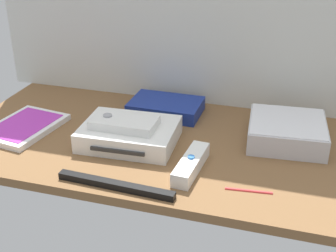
{
  "coord_description": "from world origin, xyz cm",
  "views": [
    {
      "loc": [
        26.63,
        -89.22,
        50.16
      ],
      "look_at": [
        0.0,
        0.0,
        4.0
      ],
      "focal_mm": 49.38,
      "sensor_mm": 36.0,
      "label": 1
    }
  ],
  "objects_px": {
    "mini_computer": "(287,131)",
    "remote_wand": "(191,164)",
    "sensor_bar": "(116,185)",
    "game_case": "(24,127)",
    "network_router": "(166,107)",
    "game_console": "(129,134)",
    "remote_classic_pad": "(124,122)",
    "stylus_pen": "(249,190)"
  },
  "relations": [
    {
      "from": "remote_wand",
      "to": "sensor_bar",
      "type": "relative_size",
      "value": 0.63
    },
    {
      "from": "mini_computer",
      "to": "network_router",
      "type": "xyz_separation_m",
      "value": [
        -0.31,
        0.07,
        -0.01
      ]
    },
    {
      "from": "mini_computer",
      "to": "remote_wand",
      "type": "xyz_separation_m",
      "value": [
        -0.18,
        -0.18,
        -0.01
      ]
    },
    {
      "from": "game_console",
      "to": "remote_wand",
      "type": "bearing_deg",
      "value": -28.02
    },
    {
      "from": "remote_wand",
      "to": "remote_classic_pad",
      "type": "relative_size",
      "value": 1.04
    },
    {
      "from": "remote_classic_pad",
      "to": "sensor_bar",
      "type": "bearing_deg",
      "value": -74.42
    },
    {
      "from": "remote_classic_pad",
      "to": "stylus_pen",
      "type": "xyz_separation_m",
      "value": [
        0.29,
        -0.11,
        -0.05
      ]
    },
    {
      "from": "game_case",
      "to": "sensor_bar",
      "type": "bearing_deg",
      "value": -20.66
    },
    {
      "from": "remote_classic_pad",
      "to": "stylus_pen",
      "type": "bearing_deg",
      "value": -20.13
    },
    {
      "from": "network_router",
      "to": "remote_classic_pad",
      "type": "bearing_deg",
      "value": -101.34
    },
    {
      "from": "network_router",
      "to": "remote_classic_pad",
      "type": "relative_size",
      "value": 1.26
    },
    {
      "from": "network_router",
      "to": "remote_wand",
      "type": "xyz_separation_m",
      "value": [
        0.13,
        -0.25,
        -0.0
      ]
    },
    {
      "from": "sensor_bar",
      "to": "mini_computer",
      "type": "bearing_deg",
      "value": 46.47
    },
    {
      "from": "mini_computer",
      "to": "game_case",
      "type": "height_order",
      "value": "mini_computer"
    },
    {
      "from": "sensor_bar",
      "to": "stylus_pen",
      "type": "bearing_deg",
      "value": 17.02
    },
    {
      "from": "game_case",
      "to": "network_router",
      "type": "height_order",
      "value": "network_router"
    },
    {
      "from": "game_console",
      "to": "network_router",
      "type": "distance_m",
      "value": 0.18
    },
    {
      "from": "network_router",
      "to": "mini_computer",
      "type": "bearing_deg",
      "value": -12.13
    },
    {
      "from": "remote_wand",
      "to": "sensor_bar",
      "type": "xyz_separation_m",
      "value": [
        -0.12,
        -0.1,
        -0.01
      ]
    },
    {
      "from": "mini_computer",
      "to": "remote_classic_pad",
      "type": "distance_m",
      "value": 0.37
    },
    {
      "from": "game_case",
      "to": "network_router",
      "type": "bearing_deg",
      "value": 40.48
    },
    {
      "from": "mini_computer",
      "to": "remote_wand",
      "type": "height_order",
      "value": "mini_computer"
    },
    {
      "from": "sensor_bar",
      "to": "remote_wand",
      "type": "bearing_deg",
      "value": 42.9
    },
    {
      "from": "remote_wand",
      "to": "sensor_bar",
      "type": "bearing_deg",
      "value": -135.85
    },
    {
      "from": "sensor_bar",
      "to": "stylus_pen",
      "type": "relative_size",
      "value": 2.67
    },
    {
      "from": "network_router",
      "to": "stylus_pen",
      "type": "relative_size",
      "value": 2.02
    },
    {
      "from": "remote_wand",
      "to": "remote_classic_pad",
      "type": "height_order",
      "value": "remote_classic_pad"
    },
    {
      "from": "mini_computer",
      "to": "sensor_bar",
      "type": "xyz_separation_m",
      "value": [
        -0.3,
        -0.29,
        -0.02
      ]
    },
    {
      "from": "game_case",
      "to": "remote_classic_pad",
      "type": "bearing_deg",
      "value": 8.79
    },
    {
      "from": "remote_wand",
      "to": "remote_classic_pad",
      "type": "distance_m",
      "value": 0.19
    },
    {
      "from": "mini_computer",
      "to": "remote_classic_pad",
      "type": "bearing_deg",
      "value": -161.57
    },
    {
      "from": "game_case",
      "to": "remote_wand",
      "type": "relative_size",
      "value": 1.38
    },
    {
      "from": "stylus_pen",
      "to": "remote_wand",
      "type": "bearing_deg",
      "value": 161.72
    },
    {
      "from": "game_console",
      "to": "remote_wand",
      "type": "relative_size",
      "value": 1.45
    },
    {
      "from": "game_case",
      "to": "remote_classic_pad",
      "type": "distance_m",
      "value": 0.26
    },
    {
      "from": "mini_computer",
      "to": "stylus_pen",
      "type": "height_order",
      "value": "mini_computer"
    },
    {
      "from": "game_console",
      "to": "mini_computer",
      "type": "distance_m",
      "value": 0.36
    },
    {
      "from": "remote_classic_pad",
      "to": "network_router",
      "type": "bearing_deg",
      "value": 78.14
    },
    {
      "from": "sensor_bar",
      "to": "stylus_pen",
      "type": "height_order",
      "value": "sensor_bar"
    },
    {
      "from": "game_console",
      "to": "remote_classic_pad",
      "type": "distance_m",
      "value": 0.03
    },
    {
      "from": "mini_computer",
      "to": "stylus_pen",
      "type": "relative_size",
      "value": 2.03
    },
    {
      "from": "game_case",
      "to": "mini_computer",
      "type": "bearing_deg",
      "value": 19.27
    }
  ]
}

